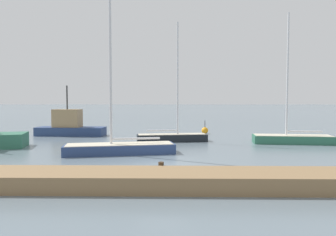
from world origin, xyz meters
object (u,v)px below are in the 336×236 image
at_px(channel_buoy_0, 205,130).
at_px(sailboat_0, 292,137).
at_px(sailboat_1, 172,136).
at_px(sailboat_2, 120,145).
at_px(fishing_boat_0, 70,126).

bearing_deg(channel_buoy_0, sailboat_0, -49.12).
bearing_deg(sailboat_0, sailboat_1, -0.03).
height_order(sailboat_0, sailboat_1, sailboat_0).
bearing_deg(sailboat_2, sailboat_1, -129.78).
bearing_deg(channel_buoy_0, fishing_boat_0, -172.26).
distance_m(sailboat_2, channel_buoy_0, 14.30).
bearing_deg(fishing_boat_0, sailboat_2, 125.87).
bearing_deg(fishing_boat_0, sailboat_0, 167.92).
relative_size(sailboat_0, channel_buoy_0, 7.45).
xyz_separation_m(sailboat_0, sailboat_2, (-13.16, -5.22, 0.06)).
height_order(sailboat_0, channel_buoy_0, sailboat_0).
relative_size(sailboat_0, fishing_boat_0, 1.54).
xyz_separation_m(sailboat_2, fishing_boat_0, (-6.85, 10.72, 0.39)).
distance_m(sailboat_2, fishing_boat_0, 12.73).
bearing_deg(fishing_boat_0, sailboat_1, 159.82).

